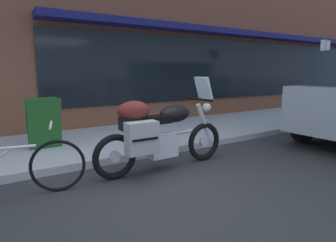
{
  "coord_description": "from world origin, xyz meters",
  "views": [
    {
      "loc": [
        -1.79,
        -2.87,
        1.48
      ],
      "look_at": [
        0.59,
        0.92,
        0.7
      ],
      "focal_mm": 30.3,
      "sensor_mm": 36.0,
      "label": 1
    }
  ],
  "objects_px": {
    "parked_bicycle": "(11,168)",
    "sandwich_board_sign": "(44,123)",
    "parking_sign_pole": "(322,72)",
    "touring_motorcycle": "(158,132)"
  },
  "relations": [
    {
      "from": "sandwich_board_sign",
      "to": "parking_sign_pole",
      "type": "distance_m",
      "value": 7.24
    },
    {
      "from": "touring_motorcycle",
      "to": "parked_bicycle",
      "type": "distance_m",
      "value": 1.94
    },
    {
      "from": "touring_motorcycle",
      "to": "parking_sign_pole",
      "type": "bearing_deg",
      "value": 9.11
    },
    {
      "from": "sandwich_board_sign",
      "to": "parking_sign_pole",
      "type": "bearing_deg",
      "value": -7.19
    },
    {
      "from": "sandwich_board_sign",
      "to": "parking_sign_pole",
      "type": "relative_size",
      "value": 0.4
    },
    {
      "from": "touring_motorcycle",
      "to": "sandwich_board_sign",
      "type": "relative_size",
      "value": 2.49
    },
    {
      "from": "parked_bicycle",
      "to": "parking_sign_pole",
      "type": "distance_m",
      "value": 7.89
    },
    {
      "from": "parked_bicycle",
      "to": "parking_sign_pole",
      "type": "xyz_separation_m",
      "value": [
        7.77,
        0.82,
        1.09
      ]
    },
    {
      "from": "parked_bicycle",
      "to": "sandwich_board_sign",
      "type": "relative_size",
      "value": 1.85
    },
    {
      "from": "sandwich_board_sign",
      "to": "parking_sign_pole",
      "type": "height_order",
      "value": "parking_sign_pole"
    }
  ]
}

